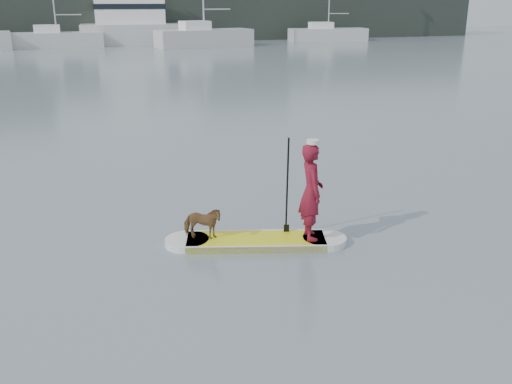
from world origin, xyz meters
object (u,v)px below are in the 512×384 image
object	(u,v)px
sailboat_d	(56,38)
motor_yacht_a	(137,23)
sailboat_e	(203,37)
paddleboard	(256,241)
dog	(202,223)
sailboat_f	(327,33)
paddler	(311,192)

from	to	relation	value
sailboat_d	motor_yacht_a	distance (m)	7.83
sailboat_d	sailboat_e	xyz separation A→B (m)	(12.91, -3.45, 0.07)
paddleboard	dog	world-z (taller)	dog
dog	sailboat_f	size ratio (longest dim) A/B	0.06
paddler	motor_yacht_a	size ratio (longest dim) A/B	0.14
dog	sailboat_d	bearing A→B (deg)	28.55
sailboat_d	paddleboard	bearing A→B (deg)	-86.22
paddler	sailboat_d	bearing A→B (deg)	14.64
sailboat_e	sailboat_d	bearing A→B (deg)	156.87
paddler	dog	bearing A→B (deg)	82.85
sailboat_d	sailboat_f	size ratio (longest dim) A/B	0.97
sailboat_d	sailboat_f	distance (m)	27.03
paddler	sailboat_d	distance (m)	48.09
dog	sailboat_d	size ratio (longest dim) A/B	0.06
paddler	dog	xyz separation A→B (m)	(-1.86, 0.56, -0.57)
sailboat_d	motor_yacht_a	bearing A→B (deg)	11.69
paddleboard	sailboat_d	xyz separation A→B (m)	(-3.39, 47.62, 0.79)
dog	sailboat_e	xyz separation A→B (m)	(10.45, 43.89, 0.50)
paddleboard	paddler	bearing A→B (deg)	0.00
dog	paddleboard	bearing A→B (deg)	-81.06
sailboat_d	sailboat_f	xyz separation A→B (m)	(27.03, -0.17, -0.02)
sailboat_f	motor_yacht_a	world-z (taller)	sailboat_f
paddleboard	sailboat_e	xyz separation A→B (m)	(9.53, 44.17, 0.86)
paddleboard	motor_yacht_a	xyz separation A→B (m)	(4.19, 49.23, 1.93)
dog	paddler	bearing A→B (deg)	-81.06
sailboat_e	sailboat_f	bearing A→B (deg)	4.93
dog	sailboat_e	bearing A→B (deg)	12.18
paddleboard	motor_yacht_a	size ratio (longest dim) A/B	0.26
dog	sailboat_e	distance (m)	45.12
paddleboard	sailboat_d	bearing A→B (deg)	110.70
sailboat_e	motor_yacht_a	bearing A→B (deg)	128.34
dog	sailboat_e	size ratio (longest dim) A/B	0.06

